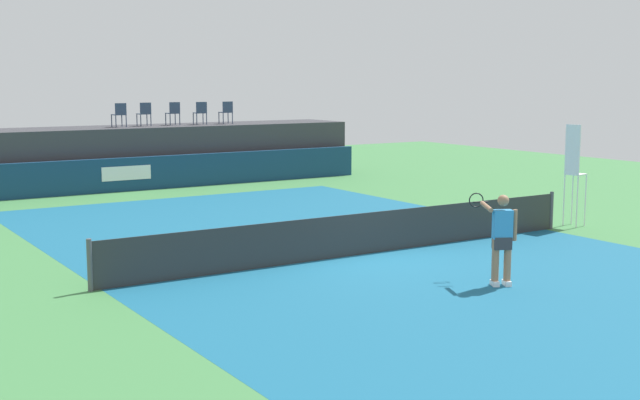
{
  "coord_description": "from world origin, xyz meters",
  "views": [
    {
      "loc": [
        -10.8,
        -15.25,
        3.93
      ],
      "look_at": [
        0.18,
        2.0,
        1.0
      ],
      "focal_mm": 47.1,
      "sensor_mm": 36.0,
      "label": 1
    }
  ],
  "objects_px": {
    "spectator_chair_left": "(144,113)",
    "spectator_chair_right": "(200,112)",
    "tennis_ball": "(495,242)",
    "spectator_chair_far_left": "(119,114)",
    "spectator_chair_center": "(173,112)",
    "net_post_far": "(551,210)",
    "spectator_chair_far_right": "(226,111)",
    "tennis_player": "(501,236)",
    "net_post_near": "(90,265)",
    "umpire_chair": "(574,168)"
  },
  "relations": [
    {
      "from": "spectator_chair_center",
      "to": "net_post_far",
      "type": "relative_size",
      "value": 0.89
    },
    {
      "from": "spectator_chair_right",
      "to": "spectator_chair_far_right",
      "type": "relative_size",
      "value": 1.0
    },
    {
      "from": "net_post_near",
      "to": "tennis_player",
      "type": "relative_size",
      "value": 0.56
    },
    {
      "from": "spectator_chair_center",
      "to": "spectator_chair_right",
      "type": "distance_m",
      "value": 1.06
    },
    {
      "from": "umpire_chair",
      "to": "net_post_near",
      "type": "bearing_deg",
      "value": 179.93
    },
    {
      "from": "spectator_chair_far_left",
      "to": "net_post_near",
      "type": "distance_m",
      "value": 16.34
    },
    {
      "from": "spectator_chair_center",
      "to": "net_post_near",
      "type": "distance_m",
      "value": 17.49
    },
    {
      "from": "spectator_chair_right",
      "to": "tennis_player",
      "type": "height_order",
      "value": "spectator_chair_right"
    },
    {
      "from": "spectator_chair_center",
      "to": "umpire_chair",
      "type": "relative_size",
      "value": 0.32
    },
    {
      "from": "spectator_chair_left",
      "to": "spectator_chair_far_right",
      "type": "xyz_separation_m",
      "value": [
        3.36,
        -0.19,
        0.0
      ]
    },
    {
      "from": "umpire_chair",
      "to": "spectator_chair_center",
      "type": "bearing_deg",
      "value": 108.25
    },
    {
      "from": "spectator_chair_center",
      "to": "spectator_chair_right",
      "type": "xyz_separation_m",
      "value": [
        1.04,
        -0.23,
        0.0
      ]
    },
    {
      "from": "spectator_chair_far_left",
      "to": "tennis_ball",
      "type": "height_order",
      "value": "spectator_chair_far_left"
    },
    {
      "from": "spectator_chair_far_left",
      "to": "umpire_chair",
      "type": "distance_m",
      "value": 16.81
    },
    {
      "from": "spectator_chair_left",
      "to": "net_post_far",
      "type": "relative_size",
      "value": 0.89
    },
    {
      "from": "spectator_chair_far_left",
      "to": "spectator_chair_right",
      "type": "distance_m",
      "value": 3.28
    },
    {
      "from": "tennis_ball",
      "to": "net_post_far",
      "type": "bearing_deg",
      "value": 14.37
    },
    {
      "from": "umpire_chair",
      "to": "net_post_far",
      "type": "height_order",
      "value": "umpire_chair"
    },
    {
      "from": "spectator_chair_right",
      "to": "spectator_chair_left",
      "type": "bearing_deg",
      "value": 174.68
    },
    {
      "from": "spectator_chair_far_right",
      "to": "net_post_far",
      "type": "xyz_separation_m",
      "value": [
        2.1,
        -15.11,
        -2.19
      ]
    },
    {
      "from": "spectator_chair_left",
      "to": "tennis_ball",
      "type": "height_order",
      "value": "spectator_chair_left"
    },
    {
      "from": "spectator_chair_far_right",
      "to": "tennis_ball",
      "type": "relative_size",
      "value": 13.06
    },
    {
      "from": "spectator_chair_far_right",
      "to": "umpire_chair",
      "type": "relative_size",
      "value": 0.32
    },
    {
      "from": "spectator_chair_right",
      "to": "tennis_ball",
      "type": "height_order",
      "value": "spectator_chair_right"
    },
    {
      "from": "spectator_chair_center",
      "to": "tennis_player",
      "type": "distance_m",
      "value": 19.25
    },
    {
      "from": "spectator_chair_left",
      "to": "spectator_chair_right",
      "type": "bearing_deg",
      "value": -5.32
    },
    {
      "from": "net_post_far",
      "to": "spectator_chair_far_right",
      "type": "bearing_deg",
      "value": 97.92
    },
    {
      "from": "spectator_chair_far_left",
      "to": "spectator_chair_center",
      "type": "distance_m",
      "value": 2.25
    },
    {
      "from": "spectator_chair_center",
      "to": "tennis_player",
      "type": "relative_size",
      "value": 0.5
    },
    {
      "from": "spectator_chair_far_left",
      "to": "spectator_chair_left",
      "type": "bearing_deg",
      "value": 11.8
    },
    {
      "from": "net_post_far",
      "to": "tennis_ball",
      "type": "relative_size",
      "value": 14.71
    },
    {
      "from": "spectator_chair_right",
      "to": "net_post_far",
      "type": "bearing_deg",
      "value": -77.91
    },
    {
      "from": "spectator_chair_far_left",
      "to": "tennis_ball",
      "type": "relative_size",
      "value": 13.06
    },
    {
      "from": "spectator_chair_left",
      "to": "spectator_chair_center",
      "type": "distance_m",
      "value": 1.19
    },
    {
      "from": "spectator_chair_right",
      "to": "net_post_near",
      "type": "xyz_separation_m",
      "value": [
        -9.17,
        -15.1,
        -2.19
      ]
    },
    {
      "from": "tennis_player",
      "to": "spectator_chair_far_right",
      "type": "bearing_deg",
      "value": 79.57
    },
    {
      "from": "spectator_chair_far_right",
      "to": "tennis_ball",
      "type": "xyz_separation_m",
      "value": [
        -0.6,
        -15.81,
        -2.66
      ]
    },
    {
      "from": "spectator_chair_left",
      "to": "spectator_chair_far_right",
      "type": "height_order",
      "value": "same"
    },
    {
      "from": "spectator_chair_right",
      "to": "tennis_player",
      "type": "relative_size",
      "value": 0.5
    },
    {
      "from": "spectator_chair_far_left",
      "to": "umpire_chair",
      "type": "height_order",
      "value": "spectator_chair_far_left"
    },
    {
      "from": "spectator_chair_left",
      "to": "spectator_chair_far_right",
      "type": "distance_m",
      "value": 3.36
    },
    {
      "from": "spectator_chair_far_left",
      "to": "net_post_near",
      "type": "height_order",
      "value": "spectator_chair_far_left"
    },
    {
      "from": "spectator_chair_left",
      "to": "tennis_ball",
      "type": "distance_m",
      "value": 16.45
    },
    {
      "from": "spectator_chair_left",
      "to": "spectator_chair_right",
      "type": "distance_m",
      "value": 2.23
    },
    {
      "from": "spectator_chair_far_left",
      "to": "umpire_chair",
      "type": "bearing_deg",
      "value": -64.2
    },
    {
      "from": "spectator_chair_far_left",
      "to": "net_post_far",
      "type": "bearing_deg",
      "value": -66.66
    },
    {
      "from": "spectator_chair_center",
      "to": "net_post_near",
      "type": "bearing_deg",
      "value": -117.93
    },
    {
      "from": "spectator_chair_far_right",
      "to": "net_post_near",
      "type": "relative_size",
      "value": 0.89
    },
    {
      "from": "spectator_chair_left",
      "to": "spectator_chair_right",
      "type": "xyz_separation_m",
      "value": [
        2.22,
        -0.21,
        0.0
      ]
    },
    {
      "from": "spectator_chair_far_right",
      "to": "net_post_near",
      "type": "height_order",
      "value": "spectator_chair_far_right"
    }
  ]
}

